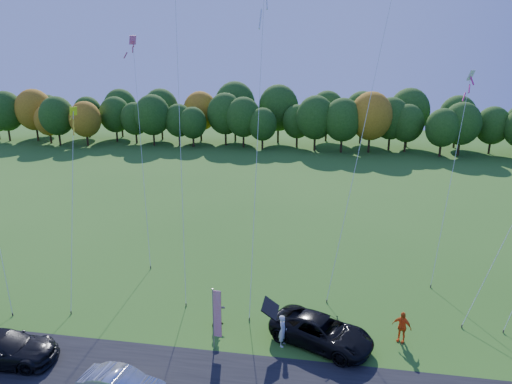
# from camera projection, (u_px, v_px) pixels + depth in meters

# --- Properties ---
(ground) EXTENTS (160.00, 160.00, 0.00)m
(ground) POSITION_uv_depth(u_px,v_px,m) (239.00, 342.00, 25.52)
(ground) COLOR #2A5C18
(tree_line) EXTENTS (116.00, 12.00, 10.00)m
(tree_line) POSITION_uv_depth(u_px,v_px,m) (302.00, 150.00, 77.50)
(tree_line) COLOR #1E4711
(tree_line) RESTS_ON ground
(black_suv) EXTENTS (6.31, 4.77, 1.59)m
(black_suv) POSITION_uv_depth(u_px,v_px,m) (322.00, 331.00, 25.14)
(black_suv) COLOR black
(black_suv) RESTS_ON ground
(dark_truck_a) EXTENTS (5.83, 2.86, 1.63)m
(dark_truck_a) POSITION_uv_depth(u_px,v_px,m) (2.00, 348.00, 23.68)
(dark_truck_a) COLOR black
(dark_truck_a) RESTS_ON ground
(person_tailgate_a) EXTENTS (0.54, 0.73, 1.84)m
(person_tailgate_a) POSITION_uv_depth(u_px,v_px,m) (283.00, 331.00, 24.98)
(person_tailgate_a) COLOR silver
(person_tailgate_a) RESTS_ON ground
(person_tailgate_b) EXTENTS (1.12, 1.15, 1.86)m
(person_tailgate_b) POSITION_uv_depth(u_px,v_px,m) (219.00, 311.00, 26.88)
(person_tailgate_b) COLOR gray
(person_tailgate_b) RESTS_ON ground
(person_east) EXTENTS (1.16, 0.87, 1.83)m
(person_east) POSITION_uv_depth(u_px,v_px,m) (402.00, 327.00, 25.35)
(person_east) COLOR #EC5A16
(person_east) RESTS_ON ground
(feather_flag) EXTENTS (0.49, 0.10, 3.68)m
(feather_flag) POSITION_uv_depth(u_px,v_px,m) (216.00, 313.00, 24.24)
(feather_flag) COLOR #999999
(feather_flag) RESTS_ON ground
(kite_delta_blue) EXTENTS (4.62, 11.47, 32.09)m
(kite_delta_blue) POSITION_uv_depth(u_px,v_px,m) (177.00, 51.00, 29.85)
(kite_delta_blue) COLOR #4C3F33
(kite_delta_blue) RESTS_ON ground
(kite_parafoil_orange) EXTENTS (7.27, 12.05, 31.51)m
(kite_parafoil_orange) POSITION_uv_depth(u_px,v_px,m) (380.00, 53.00, 30.13)
(kite_parafoil_orange) COLOR #4C3F33
(kite_parafoil_orange) RESTS_ON ground
(kite_delta_red) EXTENTS (2.26, 9.40, 21.84)m
(kite_delta_red) POSITION_uv_depth(u_px,v_px,m) (258.00, 108.00, 28.67)
(kite_delta_red) COLOR #4C3F33
(kite_delta_red) RESTS_ON ground
(kite_diamond_yellow) EXTENTS (3.30, 7.95, 12.23)m
(kite_diamond_yellow) POSITION_uv_depth(u_px,v_px,m) (72.00, 204.00, 30.29)
(kite_diamond_yellow) COLOR #4C3F33
(kite_diamond_yellow) RESTS_ON ground
(kite_diamond_white) EXTENTS (3.10, 6.62, 14.76)m
(kite_diamond_white) POSITION_uv_depth(u_px,v_px,m) (451.00, 177.00, 32.09)
(kite_diamond_white) COLOR #4C3F33
(kite_diamond_white) RESTS_ON ground
(kite_diamond_pink) EXTENTS (4.46, 9.11, 17.35)m
(kite_diamond_pink) POSITION_uv_depth(u_px,v_px,m) (141.00, 147.00, 36.20)
(kite_diamond_pink) COLOR #4C3F33
(kite_diamond_pink) RESTS_ON ground
(kite_diamond_blue_low) EXTENTS (4.71, 4.33, 8.97)m
(kite_diamond_blue_low) POSITION_uv_depth(u_px,v_px,m) (499.00, 251.00, 27.09)
(kite_diamond_blue_low) COLOR #4C3F33
(kite_diamond_blue_low) RESTS_ON ground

